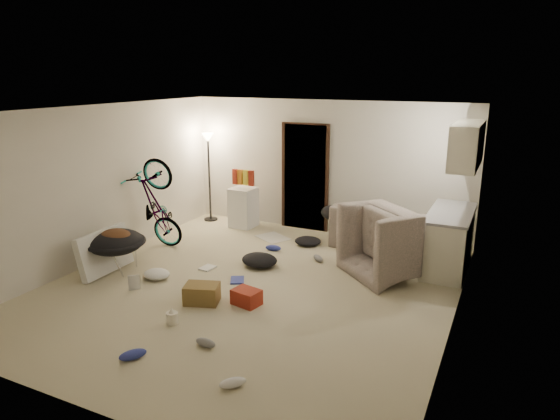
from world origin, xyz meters
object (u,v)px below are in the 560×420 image
at_px(tv_box, 104,252).
at_px(drink_case_b, 246,297).
at_px(bicycle, 157,224).
at_px(drink_case_a, 202,294).
at_px(sofa, 387,234).
at_px(juicer, 172,317).
at_px(saucer_chair, 116,247).
at_px(armchair, 400,248).
at_px(kitchen_counter, 449,241).
at_px(mini_fridge, 243,207).
at_px(floor_lamp, 209,158).

distance_m(tv_box, drink_case_b, 2.52).
relative_size(bicycle, drink_case_a, 3.67).
height_order(bicycle, drink_case_b, bicycle).
distance_m(sofa, juicer, 4.17).
bearing_deg(saucer_chair, sofa, 38.36).
bearing_deg(armchair, drink_case_a, 87.63).
height_order(kitchen_counter, mini_fridge, kitchen_counter).
height_order(kitchen_counter, bicycle, bicycle).
relative_size(bicycle, drink_case_b, 4.59).
bearing_deg(tv_box, kitchen_counter, 26.25).
bearing_deg(sofa, mini_fridge, 0.52).
bearing_deg(mini_fridge, tv_box, -101.05).
distance_m(saucer_chair, drink_case_b, 2.40).
bearing_deg(armchair, bicycle, 51.16).
distance_m(bicycle, drink_case_a, 2.49).
height_order(floor_lamp, armchair, floor_lamp).
height_order(tv_box, drink_case_b, tv_box).
relative_size(armchair, drink_case_a, 2.67).
bearing_deg(floor_lamp, drink_case_b, -50.24).
bearing_deg(bicycle, armchair, -85.00).
height_order(floor_lamp, kitchen_counter, floor_lamp).
relative_size(bicycle, juicer, 7.87).
relative_size(kitchen_counter, drink_case_a, 3.36).
bearing_deg(drink_case_b, kitchen_counter, 59.73).
relative_size(tv_box, drink_case_b, 2.80).
bearing_deg(drink_case_b, armchair, 62.93).
bearing_deg(drink_case_b, mini_fridge, 131.55).
height_order(drink_case_b, juicer, juicer).
height_order(sofa, juicer, sofa).
relative_size(mini_fridge, saucer_chair, 0.85).
distance_m(armchair, saucer_chair, 4.35).
xyz_separation_m(kitchen_counter, armchair, (-0.65, -0.51, -0.05)).
distance_m(bicycle, tv_box, 1.27).
height_order(kitchen_counter, drink_case_b, kitchen_counter).
bearing_deg(saucer_chair, armchair, 24.83).
relative_size(kitchen_counter, juicer, 7.20).
bearing_deg(drink_case_a, drink_case_b, 1.13).
height_order(floor_lamp, sofa, floor_lamp).
height_order(armchair, juicer, armchair).
bearing_deg(juicer, kitchen_counter, 50.26).
bearing_deg(mini_fridge, kitchen_counter, -4.89).
distance_m(kitchen_counter, sofa, 1.17).
relative_size(armchair, juicer, 5.74).
distance_m(kitchen_counter, tv_box, 5.32).
distance_m(sofa, armchair, 1.06).
bearing_deg(armchair, kitchen_counter, -99.52).
relative_size(sofa, juicer, 9.04).
height_order(bicycle, mini_fridge, bicycle).
bearing_deg(armchair, saucer_chair, 66.80).
bearing_deg(floor_lamp, bicycle, -86.86).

